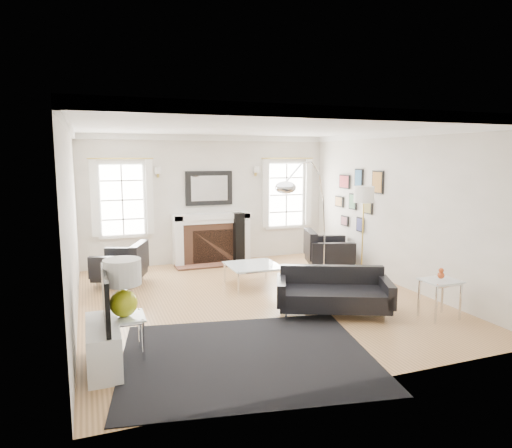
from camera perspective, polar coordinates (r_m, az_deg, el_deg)
name	(u,v)px	position (r m, az deg, el deg)	size (l,w,h in m)	color
floor	(256,299)	(7.62, 0.01, -9.42)	(6.00, 6.00, 0.00)	#976A3F
back_wall	(209,199)	(10.17, -5.93, 3.09)	(5.50, 0.04, 2.80)	silver
front_wall	(361,251)	(4.67, 13.05, -3.35)	(5.50, 0.04, 2.80)	silver
left_wall	(72,224)	(6.87, -22.02, -0.02)	(0.04, 6.00, 2.80)	silver
right_wall	(398,209)	(8.67, 17.31, 1.84)	(0.04, 6.00, 2.80)	silver
ceiling	(256,127)	(7.27, 0.01, 12.08)	(5.50, 6.00, 0.02)	white
crown_molding	(256,130)	(7.27, 0.01, 11.61)	(5.50, 6.00, 0.12)	white
fireplace	(212,239)	(10.08, -5.55, -1.87)	(1.70, 0.69, 1.11)	white
mantel_mirror	(209,188)	(10.10, -5.88, 4.48)	(1.05, 0.07, 0.75)	black
window_left	(122,200)	(9.81, -16.38, 2.94)	(1.24, 0.15, 1.62)	white
window_right	(286,194)	(10.73, 3.77, 3.70)	(1.24, 0.15, 1.62)	white
gallery_wall	(357,196)	(9.69, 12.51, 3.46)	(0.04, 1.73, 1.29)	black
tv_unit	(104,339)	(5.48, -18.51, -13.51)	(0.35, 1.00, 1.09)	white
area_rug	(247,357)	(5.58, -1.09, -16.23)	(2.89, 2.41, 0.01)	black
sofa	(333,293)	(7.03, 9.61, -8.55)	(1.84, 1.37, 0.55)	black
armchair_left	(123,265)	(8.77, -16.26, -4.98)	(1.12, 1.18, 0.64)	black
armchair_right	(326,252)	(9.60, 8.71, -3.45)	(1.15, 1.23, 0.68)	black
coffee_table	(253,266)	(8.28, -0.38, -5.32)	(0.90, 0.90, 0.40)	silver
side_table_left	(125,325)	(5.64, -16.10, -12.02)	(0.45, 0.45, 0.50)	silver
nesting_table	(440,288)	(7.18, 22.03, -7.42)	(0.52, 0.43, 0.57)	silver
gourd_lamp	(123,284)	(5.49, -16.31, -7.19)	(0.42, 0.42, 0.68)	#B4BE17
orange_vase	(441,274)	(7.13, 22.12, -5.81)	(0.10, 0.10, 0.16)	#C14618
arc_floor_lamp	(307,218)	(8.09, 6.39, 0.76)	(1.65, 1.53, 2.34)	silver
stick_floor_lamp	(364,199)	(8.55, 13.33, 3.01)	(0.37, 0.37, 1.80)	gold
speaker_tower	(238,238)	(10.11, -2.23, -1.73)	(0.22, 0.22, 1.11)	black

